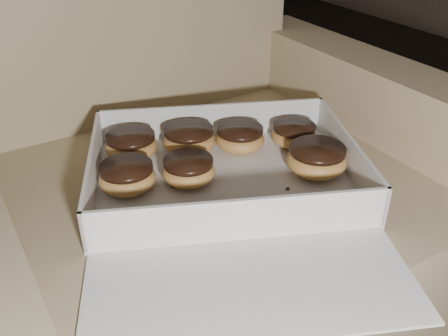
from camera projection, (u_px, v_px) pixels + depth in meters
name	position (u px, v px, depth m)	size (l,w,h in m)	color
floor	(262.00, 222.00, 1.45)	(4.50, 4.50, 0.00)	black
armchair	(192.00, 216.00, 0.99)	(0.90, 0.76, 0.94)	#93815E
bakery_box	(230.00, 190.00, 0.81)	(0.60, 0.64, 0.07)	silver
donut_a	(294.00, 134.00, 0.95)	(0.09, 0.09, 0.04)	gold
donut_b	(189.00, 139.00, 0.92)	(0.10, 0.10, 0.05)	gold
donut_c	(131.00, 145.00, 0.90)	(0.09, 0.09, 0.05)	gold
donut_d	(317.00, 159.00, 0.86)	(0.10, 0.10, 0.05)	gold
donut_e	(188.00, 170.00, 0.83)	(0.09, 0.09, 0.04)	gold
donut_f	(240.00, 138.00, 0.93)	(0.09, 0.09, 0.05)	gold
donut_g	(127.00, 177.00, 0.81)	(0.09, 0.09, 0.05)	gold
crumb_a	(288.00, 189.00, 0.82)	(0.01, 0.01, 0.00)	black
crumb_b	(126.00, 240.00, 0.71)	(0.01, 0.01, 0.00)	black
crumb_c	(173.00, 186.00, 0.83)	(0.01, 0.01, 0.00)	black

